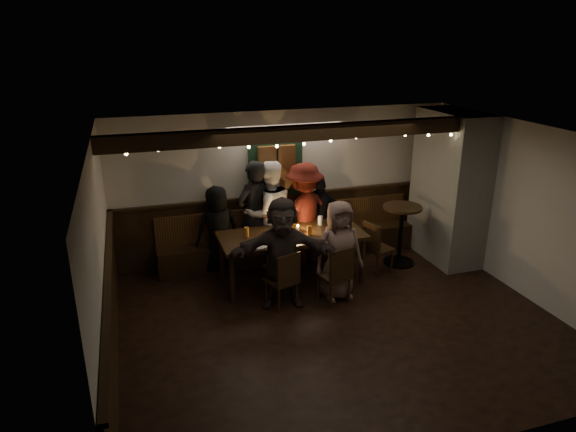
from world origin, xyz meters
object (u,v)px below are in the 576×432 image
object	(u,v)px
chair_near_left	(285,277)
chair_end	(375,245)
person_d	(304,214)
person_b	(254,215)
person_a	(218,230)
person_c	(269,214)
person_e	(319,218)
person_g	(338,250)
dining_table	(292,238)
chair_near_right	(338,272)
high_top	(401,228)
person_f	(282,253)

from	to	relation	value
chair_near_left	chair_end	world-z (taller)	chair_end
person_d	person_b	bearing A→B (deg)	-27.94
person_a	person_d	distance (m)	1.49
person_c	chair_near_left	bearing A→B (deg)	74.01
person_c	person_e	size ratio (longest dim) A/B	1.22
person_d	person_e	world-z (taller)	person_d
person_b	person_e	distance (m)	1.18
chair_near_left	person_g	world-z (taller)	person_g
dining_table	person_e	bearing A→B (deg)	44.24
person_d	person_e	bearing A→B (deg)	173.18
person_b	chair_near_right	bearing A→B (deg)	93.19
chair_end	person_a	world-z (taller)	person_a
chair_near_left	high_top	world-z (taller)	high_top
person_e	chair_end	bearing A→B (deg)	121.98
person_a	person_d	size ratio (longest dim) A/B	0.83
chair_end	person_d	distance (m)	1.31
high_top	person_d	size ratio (longest dim) A/B	0.59
person_f	person_g	xyz separation A→B (m)	(0.86, -0.02, -0.06)
person_c	person_b	bearing A→B (deg)	-6.22
high_top	chair_near_left	bearing A→B (deg)	-159.66
chair_near_right	person_g	bearing A→B (deg)	65.78
chair_near_right	person_b	bearing A→B (deg)	117.20
chair_end	person_g	world-z (taller)	person_g
dining_table	person_c	world-z (taller)	person_c
chair_near_right	person_f	size ratio (longest dim) A/B	0.55
dining_table	high_top	distance (m)	2.00
dining_table	person_f	size ratio (longest dim) A/B	1.38
person_a	chair_end	bearing A→B (deg)	153.53
chair_near_left	chair_near_right	bearing A→B (deg)	-7.98
chair_end	person_e	distance (m)	1.11
person_d	person_g	distance (m)	1.35
chair_near_left	chair_end	xyz separation A→B (m)	(1.77, 0.66, 0.01)
chair_near_left	person_d	distance (m)	1.68
chair_near_left	person_c	distance (m)	1.60
person_d	chair_near_left	bearing A→B (deg)	39.42
chair_end	person_a	distance (m)	2.62
person_d	dining_table	bearing A→B (deg)	34.59
chair_end	person_c	distance (m)	1.85
chair_end	chair_near_right	bearing A→B (deg)	-142.25
high_top	person_g	xyz separation A→B (m)	(-1.50, -0.79, 0.10)
chair_near_right	person_a	bearing A→B (deg)	131.72
person_d	person_e	xyz separation A→B (m)	(0.32, 0.08, -0.14)
chair_near_left	person_e	xyz separation A→B (m)	(1.11, 1.52, 0.26)
chair_end	person_b	distance (m)	2.07
chair_near_left	person_b	world-z (taller)	person_b
person_a	chair_near_right	bearing A→B (deg)	124.69
chair_near_left	person_f	bearing A→B (deg)	89.96
person_a	dining_table	bearing A→B (deg)	137.80
chair_end	person_g	size ratio (longest dim) A/B	0.58
high_top	person_g	bearing A→B (deg)	-152.24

